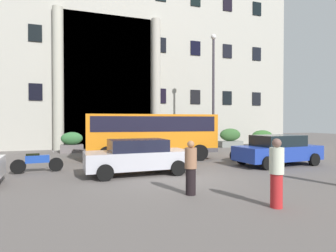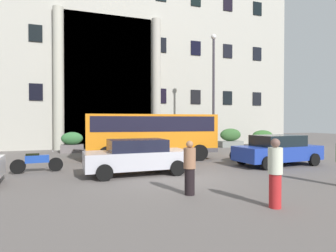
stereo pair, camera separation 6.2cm
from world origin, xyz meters
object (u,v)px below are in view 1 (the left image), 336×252
Objects in this scene: lamppost_plaza_centre at (213,84)px; orange_minibus at (152,132)px; hedge_planter_far_east at (72,143)px; parked_sedan_second at (278,150)px; motorcycle_far_end at (244,152)px; pedestrian_woman_dark_dress at (277,173)px; hedge_planter_east at (262,138)px; pedestrian_woman_with_bag at (191,168)px; bus_stop_sign at (213,130)px; hedge_planter_far_west at (230,138)px; hedge_planter_west at (180,141)px; motorcycle_near_kerb at (36,162)px; hedge_planter_entrance_left at (124,141)px; parked_estate_mid at (138,156)px.

orange_minibus is at bearing -152.50° from lamppost_plaza_centre.
lamppost_plaza_centre is (5.56, 2.89, 3.41)m from orange_minibus.
parked_sedan_second is at bearing -43.52° from hedge_planter_far_east.
motorcycle_far_end is 8.82m from pedestrian_woman_dark_dress.
motorcycle_far_end is at bearing -133.54° from hedge_planter_east.
parked_sedan_second is 7.34m from pedestrian_woman_dark_dress.
pedestrian_woman_with_bag is (-5.85, -5.86, 0.35)m from motorcycle_far_end.
bus_stop_sign is 10.01m from hedge_planter_far_east.
hedge_planter_west is at bearing -177.07° from hedge_planter_far_west.
pedestrian_woman_dark_dress is (-4.57, -11.88, -0.72)m from bus_stop_sign.
pedestrian_woman_dark_dress is at bearing -111.58° from lamppost_plaza_centre.
pedestrian_woman_dark_dress reaches higher than motorcycle_near_kerb.
parked_sedan_second is at bearing -55.75° from hedge_planter_entrance_left.
bus_stop_sign is 1.19× the size of hedge_planter_west.
motorcycle_far_end is at bearing 3.56° from pedestrian_woman_with_bag.
hedge_planter_west is at bearing 28.34° from pedestrian_woman_with_bag.
pedestrian_woman_with_bag reaches higher than hedge_planter_west.
motorcycle_near_kerb is at bearing -149.65° from orange_minibus.
parked_sedan_second is (6.12, -8.99, 0.04)m from hedge_planter_entrance_left.
hedge_planter_far_east is at bearing 179.73° from hedge_planter_east.
parked_estate_mid is at bearing -74.35° from hedge_planter_far_east.
motorcycle_far_end is (5.61, -6.85, -0.27)m from hedge_planter_entrance_left.
motorcycle_far_end is at bearing -80.43° from hedge_planter_west.
hedge_planter_west is 7.00m from motorcycle_far_end.
pedestrian_woman_dark_dress is (4.95, -14.81, 0.19)m from hedge_planter_far_east.
hedge_planter_far_west is at bearing 67.87° from parked_sedan_second.
bus_stop_sign is at bearing 17.09° from pedestrian_woman_with_bag.
parked_estate_mid is (-10.14, -9.35, -0.03)m from hedge_planter_far_west.
lamppost_plaza_centre is (0.72, 4.97, 4.51)m from motorcycle_far_end.
lamppost_plaza_centre is (6.33, -1.88, 4.24)m from hedge_planter_entrance_left.
hedge_planter_far_west is 0.47× the size of parked_estate_mid.
pedestrian_woman_dark_dress reaches higher than parked_sedan_second.
orange_minibus is at bearing 65.53° from parked_estate_mid.
motorcycle_near_kerb is (-14.14, -7.61, -0.31)m from hedge_planter_far_west.
bus_stop_sign is at bearing 87.82° from parked_sedan_second.
motorcycle_far_end is (10.64, 0.47, -0.00)m from motorcycle_near_kerb.
hedge_planter_far_east is 0.35× the size of parked_estate_mid.
parked_estate_mid is 3.75m from pedestrian_woman_with_bag.
orange_minibus is 4.86× the size of hedge_planter_far_east.
parked_sedan_second is at bearing -107.90° from hedge_planter_far_west.
orange_minibus is 1.66× the size of parked_sedan_second.
hedge_planter_west is at bearing 0.71° from hedge_planter_entrance_left.
parked_sedan_second is at bearing -74.07° from pedestrian_woman_dark_dress.
bus_stop_sign is at bearing -119.25° from lamppost_plaza_centre.
parked_estate_mid is at bearing -28.81° from motorcycle_near_kerb.
hedge_planter_west is 0.25× the size of lamppost_plaza_centre.
hedge_planter_far_west is 9.12m from hedge_planter_entrance_left.
pedestrian_woman_dark_dress is (6.35, -7.23, 0.43)m from motorcycle_near_kerb.
orange_minibus is 2.86× the size of bus_stop_sign.
hedge_planter_far_east is 15.62m from pedestrian_woman_dark_dress.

